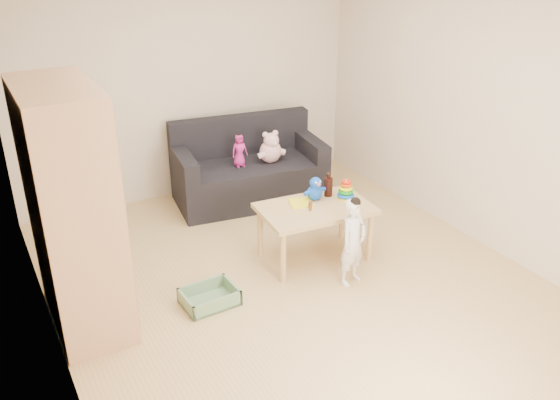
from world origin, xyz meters
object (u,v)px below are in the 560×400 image
sofa (250,181)px  toddler (353,243)px  wardrobe (73,211)px  play_table (315,233)px

sofa → toddler: 2.00m
wardrobe → play_table: size_ratio=1.87×
wardrobe → toddler: wardrobe is taller
sofa → play_table: play_table is taller
play_table → wardrobe: bearing=177.8°
sofa → toddler: size_ratio=2.11×
wardrobe → sofa: wardrobe is taller
wardrobe → toddler: size_ratio=2.45×
play_table → toddler: 0.53m
wardrobe → play_table: bearing=-2.2°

